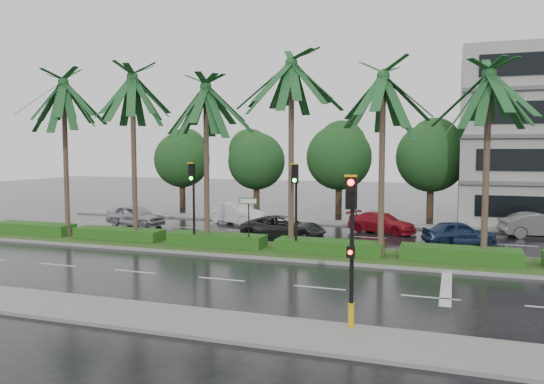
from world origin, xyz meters
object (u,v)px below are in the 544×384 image
(street_sign, at_px, (248,210))
(car_blue, at_px, (459,233))
(car_white, at_px, (237,213))
(car_darkgrey, at_px, (284,228))
(signal_near, at_px, (351,245))
(signal_median_left, at_px, (193,192))
(car_red, at_px, (382,223))
(car_silver, at_px, (136,216))
(car_grey, at_px, (540,225))

(street_sign, relative_size, car_blue, 0.68)
(car_white, height_order, car_darkgrey, car_white)
(signal_near, height_order, car_blue, signal_near)
(signal_median_left, xyz_separation_m, car_blue, (13.00, 5.84, -2.34))
(car_red, bearing_deg, car_silver, 120.35)
(car_blue, bearing_deg, signal_median_left, 91.80)
(car_grey, bearing_deg, car_silver, 85.38)
(car_silver, distance_m, car_white, 6.80)
(car_red, relative_size, car_grey, 0.99)
(car_blue, bearing_deg, car_red, 34.52)
(car_red, xyz_separation_m, car_grey, (9.00, 1.26, 0.09))
(car_silver, xyz_separation_m, car_darkgrey, (11.00, -1.71, -0.04))
(car_red, bearing_deg, street_sign, 168.28)
(signal_near, relative_size, street_sign, 1.68)
(car_red, bearing_deg, car_grey, -61.09)
(signal_near, relative_size, signal_median_left, 1.00)
(car_white, bearing_deg, car_blue, -81.22)
(signal_median_left, bearing_deg, signal_near, -44.09)
(signal_near, relative_size, car_silver, 1.03)
(street_sign, distance_m, car_white, 10.28)
(signal_near, distance_m, car_silver, 23.64)
(signal_near, height_order, car_red, signal_near)
(street_sign, distance_m, car_darkgrey, 4.49)
(signal_near, distance_m, car_grey, 21.17)
(car_silver, relative_size, car_white, 0.94)
(car_white, bearing_deg, signal_near, -126.53)
(car_white, xyz_separation_m, car_darkgrey, (5.00, -4.92, -0.06))
(signal_median_left, relative_size, car_white, 0.97)
(car_white, xyz_separation_m, car_blue, (14.50, -3.48, -0.09))
(car_blue, bearing_deg, car_silver, 66.85)
(signal_near, bearing_deg, signal_median_left, 135.91)
(car_red, height_order, car_grey, car_grey)
(street_sign, xyz_separation_m, car_red, (5.50, 8.59, -1.50))
(car_white, height_order, car_red, car_white)
(car_red, relative_size, car_blue, 1.12)
(car_white, relative_size, car_red, 1.04)
(car_red, bearing_deg, car_darkgrey, 152.05)
(car_blue, bearing_deg, signal_near, 146.69)
(car_white, height_order, car_blue, car_white)
(car_blue, distance_m, car_grey, 6.15)
(signal_median_left, distance_m, car_darkgrey, 6.08)
(car_darkgrey, height_order, car_blue, car_darkgrey)
(signal_near, distance_m, car_blue, 15.92)
(street_sign, relative_size, car_silver, 0.61)
(signal_near, xyz_separation_m, car_red, (-1.50, 18.46, -1.88))
(car_darkgrey, distance_m, car_blue, 9.61)
(car_white, relative_size, car_grey, 1.03)
(signal_near, height_order, signal_median_left, signal_median_left)
(street_sign, bearing_deg, car_darkgrey, 83.25)
(car_darkgrey, bearing_deg, car_red, -52.23)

